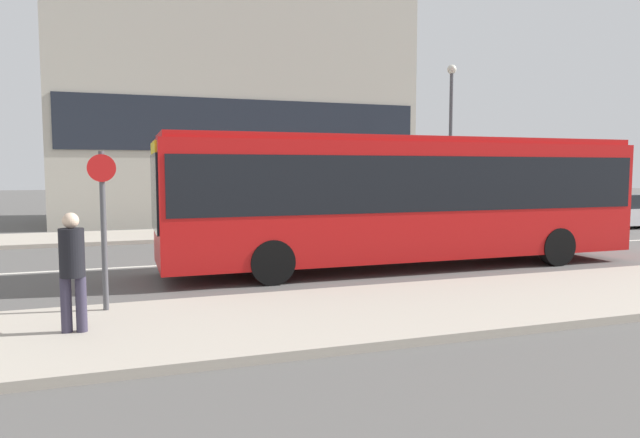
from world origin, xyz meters
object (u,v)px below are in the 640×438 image
(city_bus, at_px, (406,193))
(street_lamp, at_px, (451,128))
(bus_stop_sign, at_px, (103,218))
(pedestrian_near_stop, at_px, (72,265))
(parked_car_0, at_px, (611,212))

(city_bus, height_order, street_lamp, street_lamp)
(bus_stop_sign, bearing_deg, city_bus, 22.15)
(bus_stop_sign, bearing_deg, street_lamp, 38.60)
(city_bus, bearing_deg, pedestrian_near_stop, -151.00)
(pedestrian_near_stop, height_order, bus_stop_sign, bus_stop_sign)
(city_bus, bearing_deg, street_lamp, 51.81)
(bus_stop_sign, bearing_deg, parked_car_0, 23.62)
(parked_car_0, distance_m, bus_stop_sign, 21.15)
(city_bus, relative_size, street_lamp, 1.86)
(parked_car_0, relative_size, pedestrian_near_stop, 2.56)
(pedestrian_near_stop, relative_size, street_lamp, 0.26)
(city_bus, distance_m, bus_stop_sign, 7.45)
(city_bus, height_order, pedestrian_near_stop, city_bus)
(parked_car_0, distance_m, street_lamp, 7.67)
(city_bus, relative_size, pedestrian_near_stop, 7.06)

